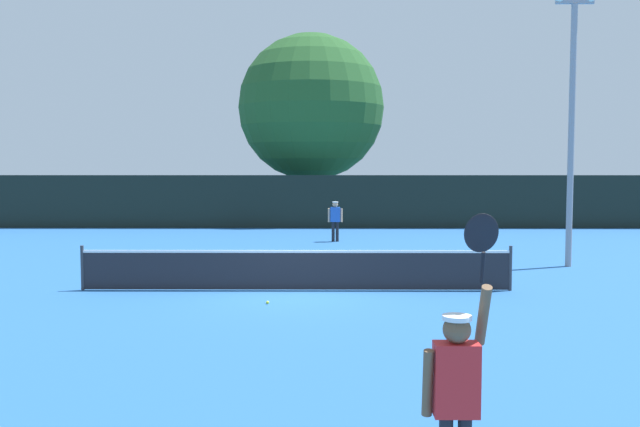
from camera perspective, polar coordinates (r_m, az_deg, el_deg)
name	(u,v)px	position (r m, az deg, el deg)	size (l,w,h in m)	color
ground_plane	(296,290)	(16.49, -2.00, -6.38)	(120.00, 120.00, 0.00)	#235693
tennis_net	(296,269)	(16.41, -2.01, -4.61)	(10.26, 0.08, 1.07)	#232328
perimeter_fence	(310,202)	(32.66, -0.83, 0.99)	(38.01, 0.12, 2.51)	black
player_serving	(457,382)	(6.12, 11.28, -13.51)	(0.68, 0.40, 2.56)	red
player_receiving	(335,217)	(26.85, 1.27, -0.31)	(0.57, 0.23, 1.57)	blue
tennis_ball	(268,302)	(14.92, -4.36, -7.35)	(0.07, 0.07, 0.07)	#CCE033
light_pole	(572,112)	(21.46, 20.14, 7.91)	(1.18, 0.28, 7.92)	gray
large_tree	(311,107)	(36.96, -0.74, 8.79)	(7.74, 7.74, 9.94)	brown
parked_car_near	(432,206)	(38.10, 9.29, 0.64)	(2.29, 4.36, 1.69)	#B7B7BC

